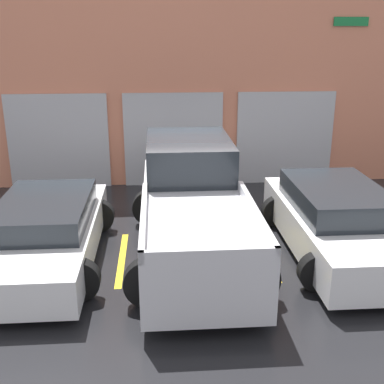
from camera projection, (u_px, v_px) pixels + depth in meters
ground_plane at (189, 225)px, 10.38m from camera, size 28.00×28.00×0.00m
shophouse_building at (180, 73)px, 12.55m from camera, size 15.75×0.68×5.94m
pickup_truck at (193, 206)px, 8.98m from camera, size 2.39×5.23×1.93m
sedan_white at (336, 221)px, 8.98m from camera, size 2.20×4.38×1.29m
sedan_side at (46, 232)px, 8.62m from camera, size 2.21×4.37×1.16m
parking_stripe_left at (122, 259)px, 8.87m from camera, size 0.12×2.20×0.01m
parking_stripe_centre at (264, 254)px, 9.06m from camera, size 0.12×2.20×0.01m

